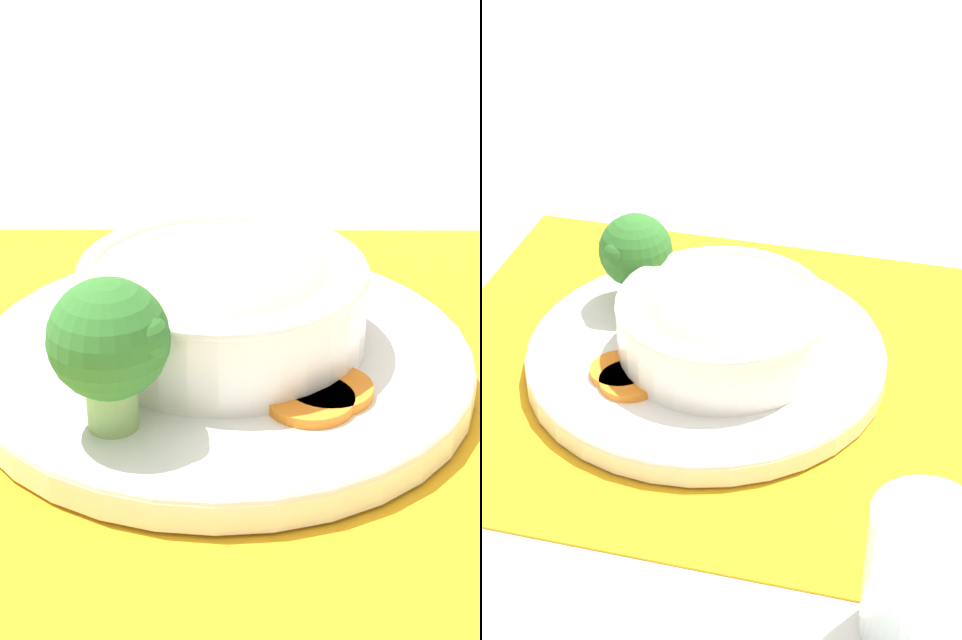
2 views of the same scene
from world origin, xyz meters
TOP-DOWN VIEW (x-y plane):
  - ground_plane at (0.00, 0.00)m, footprint 4.00×4.00m
  - placemat at (0.00, 0.00)m, footprint 0.43×0.46m
  - plate at (0.00, 0.00)m, footprint 0.29×0.29m
  - bowl at (0.00, -0.01)m, footprint 0.17×0.17m
  - broccoli_floret at (0.05, 0.08)m, footprint 0.06×0.06m
  - carrot_slice_near at (-0.05, 0.06)m, footprint 0.05×0.05m
  - carrot_slice_middle at (-0.06, 0.04)m, footprint 0.05×0.05m

SIDE VIEW (x-z plane):
  - ground_plane at x=0.00m, z-range 0.00..0.00m
  - placemat at x=0.00m, z-range 0.00..0.00m
  - plate at x=0.00m, z-range 0.00..0.03m
  - carrot_slice_near at x=-0.05m, z-range 0.02..0.03m
  - carrot_slice_middle at x=-0.06m, z-range 0.02..0.03m
  - bowl at x=0.00m, z-range 0.02..0.08m
  - broccoli_floret at x=0.05m, z-range 0.03..0.11m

